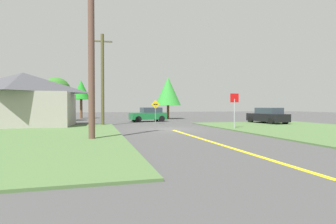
{
  "coord_description": "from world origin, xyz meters",
  "views": [
    {
      "loc": [
        -5.61,
        -20.17,
        1.79
      ],
      "look_at": [
        1.18,
        4.85,
        1.22
      ],
      "focal_mm": 28.99,
      "sensor_mm": 36.0,
      "label": 1
    }
  ],
  "objects_px": {
    "car_approaching_junction": "(149,115)",
    "barn": "(23,100)",
    "stop_sign": "(234,104)",
    "utility_pole_near": "(91,48)",
    "pine_tree_center": "(56,92)",
    "oak_tree_left": "(81,90)",
    "direction_sign": "(156,109)",
    "utility_pole_mid": "(103,79)",
    "oak_tree_right": "(168,91)",
    "car_on_crossroad": "(268,116)"
  },
  "relations": [
    {
      "from": "car_on_crossroad",
      "to": "utility_pole_mid",
      "type": "xyz_separation_m",
      "value": [
        -16.08,
        1.97,
        3.5
      ]
    },
    {
      "from": "car_on_crossroad",
      "to": "barn",
      "type": "height_order",
      "value": "barn"
    },
    {
      "from": "stop_sign",
      "to": "utility_pole_near",
      "type": "relative_size",
      "value": 0.29
    },
    {
      "from": "car_on_crossroad",
      "to": "oak_tree_right",
      "type": "distance_m",
      "value": 14.8
    },
    {
      "from": "utility_pole_near",
      "to": "car_approaching_junction",
      "type": "bearing_deg",
      "value": 68.88
    },
    {
      "from": "stop_sign",
      "to": "pine_tree_center",
      "type": "relative_size",
      "value": 0.53
    },
    {
      "from": "direction_sign",
      "to": "barn",
      "type": "relative_size",
      "value": 0.29
    },
    {
      "from": "car_on_crossroad",
      "to": "oak_tree_right",
      "type": "bearing_deg",
      "value": 23.35
    },
    {
      "from": "car_on_crossroad",
      "to": "utility_pole_mid",
      "type": "relative_size",
      "value": 0.55
    },
    {
      "from": "car_approaching_junction",
      "to": "oak_tree_left",
      "type": "relative_size",
      "value": 0.77
    },
    {
      "from": "oak_tree_left",
      "to": "utility_pole_near",
      "type": "bearing_deg",
      "value": -86.25
    },
    {
      "from": "utility_pole_near",
      "to": "barn",
      "type": "xyz_separation_m",
      "value": [
        -5.86,
        11.38,
        -2.47
      ]
    },
    {
      "from": "direction_sign",
      "to": "oak_tree_left",
      "type": "height_order",
      "value": "oak_tree_left"
    },
    {
      "from": "utility_pole_mid",
      "to": "direction_sign",
      "type": "height_order",
      "value": "utility_pole_mid"
    },
    {
      "from": "oak_tree_right",
      "to": "barn",
      "type": "height_order",
      "value": "oak_tree_right"
    },
    {
      "from": "car_approaching_junction",
      "to": "oak_tree_left",
      "type": "height_order",
      "value": "oak_tree_left"
    },
    {
      "from": "stop_sign",
      "to": "barn",
      "type": "bearing_deg",
      "value": -20.79
    },
    {
      "from": "car_approaching_junction",
      "to": "stop_sign",
      "type": "bearing_deg",
      "value": 102.75
    },
    {
      "from": "direction_sign",
      "to": "utility_pole_mid",
      "type": "bearing_deg",
      "value": -169.41
    },
    {
      "from": "oak_tree_left",
      "to": "barn",
      "type": "xyz_separation_m",
      "value": [
        -4.16,
        -14.58,
        -1.74
      ]
    },
    {
      "from": "oak_tree_left",
      "to": "direction_sign",
      "type": "bearing_deg",
      "value": -61.25
    },
    {
      "from": "stop_sign",
      "to": "car_approaching_junction",
      "type": "relative_size",
      "value": 0.65
    },
    {
      "from": "stop_sign",
      "to": "utility_pole_near",
      "type": "bearing_deg",
      "value": 24.27
    },
    {
      "from": "utility_pole_near",
      "to": "utility_pole_mid",
      "type": "relative_size",
      "value": 1.13
    },
    {
      "from": "utility_pole_near",
      "to": "oak_tree_right",
      "type": "relative_size",
      "value": 1.63
    },
    {
      "from": "stop_sign",
      "to": "car_approaching_junction",
      "type": "bearing_deg",
      "value": -66.5
    },
    {
      "from": "car_approaching_junction",
      "to": "direction_sign",
      "type": "bearing_deg",
      "value": 80.96
    },
    {
      "from": "car_on_crossroad",
      "to": "car_approaching_junction",
      "type": "bearing_deg",
      "value": 51.56
    },
    {
      "from": "oak_tree_right",
      "to": "barn",
      "type": "xyz_separation_m",
      "value": [
        -15.88,
        -10.24,
        -1.48
      ]
    },
    {
      "from": "car_on_crossroad",
      "to": "oak_tree_left",
      "type": "distance_m",
      "value": 25.49
    },
    {
      "from": "car_approaching_junction",
      "to": "utility_pole_mid",
      "type": "bearing_deg",
      "value": 36.38
    },
    {
      "from": "utility_pole_near",
      "to": "direction_sign",
      "type": "xyz_separation_m",
      "value": [
        6.05,
        11.83,
        -3.32
      ]
    },
    {
      "from": "oak_tree_left",
      "to": "car_approaching_junction",
      "type": "bearing_deg",
      "value": -51.83
    },
    {
      "from": "utility_pole_mid",
      "to": "oak_tree_left",
      "type": "relative_size",
      "value": 1.52
    },
    {
      "from": "oak_tree_left",
      "to": "barn",
      "type": "height_order",
      "value": "oak_tree_left"
    },
    {
      "from": "utility_pole_mid",
      "to": "pine_tree_center",
      "type": "bearing_deg",
      "value": 120.22
    },
    {
      "from": "car_on_crossroad",
      "to": "direction_sign",
      "type": "relative_size",
      "value": 1.92
    },
    {
      "from": "car_approaching_junction",
      "to": "car_on_crossroad",
      "type": "xyz_separation_m",
      "value": [
        10.78,
        -7.07,
        0.0
      ]
    },
    {
      "from": "oak_tree_right",
      "to": "utility_pole_mid",
      "type": "bearing_deg",
      "value": -130.39
    },
    {
      "from": "pine_tree_center",
      "to": "barn",
      "type": "distance_m",
      "value": 8.4
    },
    {
      "from": "car_on_crossroad",
      "to": "oak_tree_left",
      "type": "xyz_separation_m",
      "value": [
        -18.64,
        17.07,
        3.28
      ]
    },
    {
      "from": "pine_tree_center",
      "to": "utility_pole_near",
      "type": "bearing_deg",
      "value": -77.88
    },
    {
      "from": "stop_sign",
      "to": "direction_sign",
      "type": "distance_m",
      "value": 8.99
    },
    {
      "from": "direction_sign",
      "to": "pine_tree_center",
      "type": "relative_size",
      "value": 0.47
    },
    {
      "from": "direction_sign",
      "to": "oak_tree_right",
      "type": "height_order",
      "value": "oak_tree_right"
    },
    {
      "from": "utility_pole_mid",
      "to": "barn",
      "type": "distance_m",
      "value": 7.02
    },
    {
      "from": "car_approaching_junction",
      "to": "barn",
      "type": "xyz_separation_m",
      "value": [
        -12.02,
        -4.58,
        1.55
      ]
    },
    {
      "from": "car_approaching_junction",
      "to": "oak_tree_right",
      "type": "xyz_separation_m",
      "value": [
        3.86,
        5.66,
        3.03
      ]
    },
    {
      "from": "utility_pole_near",
      "to": "pine_tree_center",
      "type": "height_order",
      "value": "utility_pole_near"
    },
    {
      "from": "utility_pole_mid",
      "to": "oak_tree_left",
      "type": "xyz_separation_m",
      "value": [
        -2.56,
        15.1,
        -0.22
      ]
    }
  ]
}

